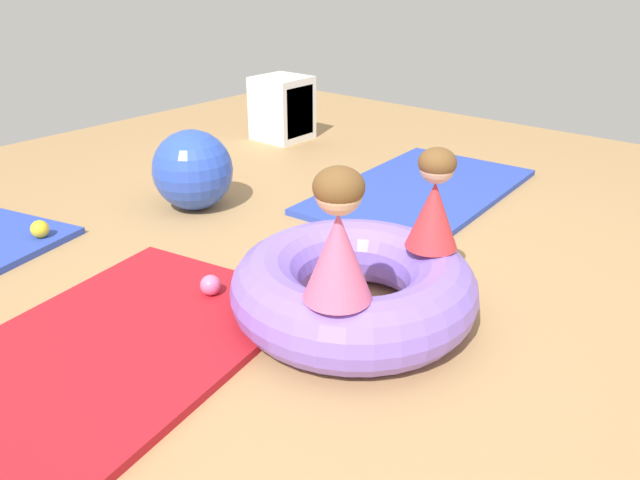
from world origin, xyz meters
TOP-DOWN VIEW (x-y plane):
  - ground_plane at (0.00, 0.00)m, footprint 8.00×8.00m
  - gym_mat_near_left at (1.66, 0.52)m, footprint 1.83×1.13m
  - gym_mat_center_rear at (-0.92, 0.49)m, footprint 1.91×1.39m
  - inflatable_cushion at (0.02, -0.12)m, footprint 1.13×1.13m
  - child_in_pink at (-0.32, -0.29)m, footprint 0.28×0.28m
  - child_in_red at (0.33, -0.33)m, footprint 0.34×0.34m
  - play_ball_pink at (-0.30, 0.50)m, footprint 0.10×0.10m
  - play_ball_yellow at (-0.49, 1.78)m, footprint 0.10×0.10m
  - exercise_ball_large at (0.46, 1.53)m, footprint 0.53×0.53m
  - storage_cube at (2.10, 2.24)m, footprint 0.44×0.44m

SIDE VIEW (x-z plane):
  - ground_plane at x=0.00m, z-range 0.00..0.00m
  - gym_mat_near_left at x=1.66m, z-range 0.00..0.04m
  - gym_mat_center_rear at x=-0.92m, z-range 0.00..0.04m
  - play_ball_pink at x=-0.30m, z-range 0.04..0.14m
  - play_ball_yellow at x=-0.49m, z-range 0.04..0.14m
  - inflatable_cushion at x=0.02m, z-range 0.00..0.32m
  - exercise_ball_large at x=0.46m, z-range 0.00..0.53m
  - storage_cube at x=2.10m, z-range 0.00..0.56m
  - child_in_red at x=0.33m, z-range 0.31..0.78m
  - child_in_pink at x=-0.32m, z-range 0.31..0.85m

